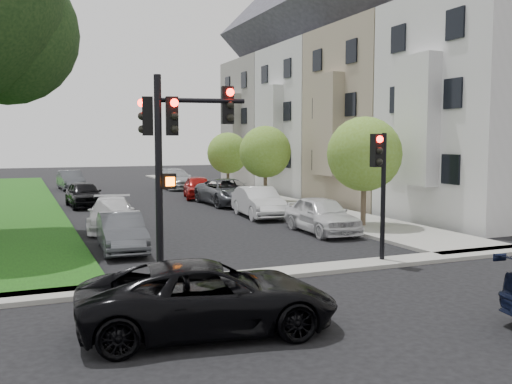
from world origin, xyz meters
name	(u,v)px	position (x,y,z in m)	size (l,w,h in m)	color
ground	(335,291)	(0.00, 0.00, 0.00)	(140.00, 140.00, 0.00)	black
sidewalk_right	(239,194)	(6.75, 24.00, 0.06)	(3.50, 44.00, 0.12)	#98958F
sidewalk_cross	(298,271)	(0.00, 2.00, 0.06)	(60.00, 1.00, 0.12)	#98958F
house_a	(487,67)	(12.45, 8.00, 6.93)	(7.70, 7.55, 15.97)	#A7A6A4
house_b	(387,82)	(12.45, 15.50, 6.93)	(7.70, 7.55, 15.97)	gray
house_c	(322,93)	(12.45, 23.00, 6.93)	(7.70, 7.55, 15.97)	silver
house_d	(276,100)	(12.45, 30.50, 6.93)	(7.70, 7.55, 15.97)	gray
small_tree_a	(364,154)	(6.20, 8.21, 3.09)	(3.09, 3.09, 4.64)	brown
small_tree_b	(265,152)	(6.20, 18.38, 2.99)	(3.00, 3.00, 4.50)	brown
small_tree_c	(228,153)	(6.20, 24.72, 2.79)	(2.80, 2.80, 4.20)	brown
traffic_signal_main	(174,141)	(-3.39, 2.23, 3.63)	(2.58, 0.69, 5.26)	black
traffic_signal_secondary	(380,173)	(2.77, 2.19, 2.70)	(0.49, 0.40, 3.87)	black
car_cross_near	(209,297)	(-3.76, -1.65, 0.68)	(2.27, 4.92, 1.37)	black
car_parked_0	(322,215)	(3.98, 7.77, 0.72)	(1.71, 4.25, 1.45)	silver
car_parked_1	(258,202)	(3.50, 13.04, 0.72)	(1.53, 4.38, 1.44)	silver
car_parked_2	(227,192)	(3.90, 18.49, 0.74)	(2.45, 5.31, 1.48)	#3F4247
car_parked_3	(198,187)	(3.44, 22.66, 0.72)	(1.69, 4.21, 1.43)	maroon
car_parked_4	(176,179)	(3.95, 30.07, 0.75)	(2.10, 5.18, 1.50)	#999BA0
car_parked_5	(121,232)	(-3.95, 7.07, 0.63)	(1.34, 3.85, 1.27)	#3F4247
car_parked_6	(112,214)	(-3.56, 11.76, 0.66)	(1.84, 4.52, 1.31)	silver
car_parked_7	(84,194)	(-3.71, 20.55, 0.71)	(1.68, 4.18, 1.42)	black
car_parked_9	(71,180)	(-3.42, 32.37, 0.72)	(1.52, 4.36, 1.44)	#3F4247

